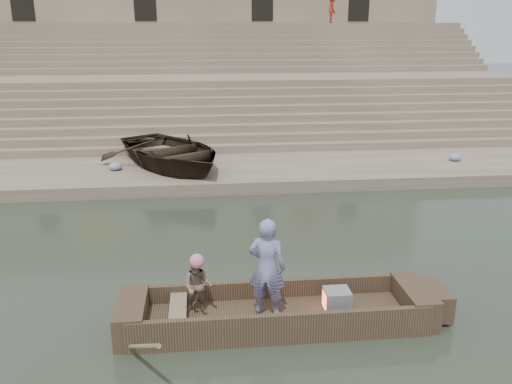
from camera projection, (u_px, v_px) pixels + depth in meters
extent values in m
plane|color=#283124|center=(157.00, 289.00, 10.91)|extent=(120.00, 120.00, 0.00)
cube|color=gray|center=(173.00, 174.00, 18.43)|extent=(32.00, 4.00, 0.40)
cube|color=gray|center=(178.00, 107.00, 25.18)|extent=(32.00, 3.00, 2.80)
cube|color=gray|center=(181.00, 69.00, 31.45)|extent=(32.00, 3.00, 5.20)
cube|color=gray|center=(175.00, 155.00, 20.52)|extent=(32.00, 0.50, 0.70)
cube|color=gray|center=(175.00, 148.00, 20.95)|extent=(32.00, 0.50, 1.00)
cube|color=gray|center=(176.00, 142.00, 21.37)|extent=(32.00, 0.50, 1.30)
cube|color=gray|center=(176.00, 136.00, 21.80)|extent=(32.00, 0.50, 1.60)
cube|color=gray|center=(176.00, 130.00, 22.23)|extent=(32.00, 0.50, 1.90)
cube|color=gray|center=(176.00, 124.00, 22.66)|extent=(32.00, 0.50, 2.20)
cube|color=gray|center=(177.00, 118.00, 23.09)|extent=(32.00, 0.50, 2.50)
cube|color=gray|center=(177.00, 113.00, 23.52)|extent=(32.00, 0.50, 2.80)
cube|color=gray|center=(179.00, 99.00, 26.79)|extent=(32.00, 0.50, 3.10)
cube|color=gray|center=(179.00, 95.00, 27.22)|extent=(32.00, 0.50, 3.40)
cube|color=gray|center=(179.00, 91.00, 27.65)|extent=(32.00, 0.50, 3.70)
cube|color=gray|center=(180.00, 87.00, 28.08)|extent=(32.00, 0.50, 4.00)
cube|color=gray|center=(180.00, 83.00, 28.50)|extent=(32.00, 0.50, 4.30)
cube|color=gray|center=(180.00, 79.00, 28.93)|extent=(32.00, 0.50, 4.60)
cube|color=gray|center=(180.00, 75.00, 29.36)|extent=(32.00, 0.50, 4.90)
cube|color=gray|center=(180.00, 72.00, 29.79)|extent=(32.00, 0.50, 5.20)
cube|color=tan|center=(181.00, 16.00, 34.33)|extent=(32.00, 5.00, 11.20)
cube|color=brown|center=(277.00, 319.00, 9.60)|extent=(5.00, 1.30, 0.22)
cube|color=brown|center=(282.00, 329.00, 8.96)|extent=(5.20, 0.12, 0.56)
cube|color=brown|center=(272.00, 294.00, 10.13)|extent=(5.20, 0.12, 0.56)
cube|color=brown|center=(132.00, 317.00, 9.28)|extent=(0.50, 1.30, 0.60)
cube|color=brown|center=(414.00, 302.00, 9.80)|extent=(0.50, 1.30, 0.60)
cube|color=brown|center=(435.00, 300.00, 9.83)|extent=(0.35, 0.90, 0.50)
cube|color=#937A5B|center=(178.00, 310.00, 9.33)|extent=(0.30, 1.20, 0.08)
cylinder|color=#937A5B|center=(135.00, 346.00, 8.44)|extent=(1.03, 2.10, 1.36)
sphere|color=pink|center=(197.00, 261.00, 9.25)|extent=(0.26, 0.26, 0.26)
imported|color=navy|center=(267.00, 267.00, 9.29)|extent=(0.76, 0.62, 1.81)
imported|color=#2B8266|center=(198.00, 286.00, 9.40)|extent=(0.60, 0.51, 1.08)
cube|color=slate|center=(337.00, 300.00, 9.61)|extent=(0.46, 0.42, 0.40)
cube|color=#E5593F|center=(325.00, 301.00, 9.59)|extent=(0.04, 0.34, 0.32)
imported|color=#2D2116|center=(171.00, 152.00, 18.42)|extent=(5.97, 6.51, 1.10)
imported|color=#A8271C|center=(332.00, 8.00, 31.04)|extent=(0.97, 1.18, 1.60)
ellipsoid|color=#3F5999|center=(116.00, 166.00, 18.16)|extent=(0.44, 0.44, 0.26)
ellipsoid|color=#3F5999|center=(455.00, 157.00, 19.40)|extent=(0.44, 0.44, 0.26)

